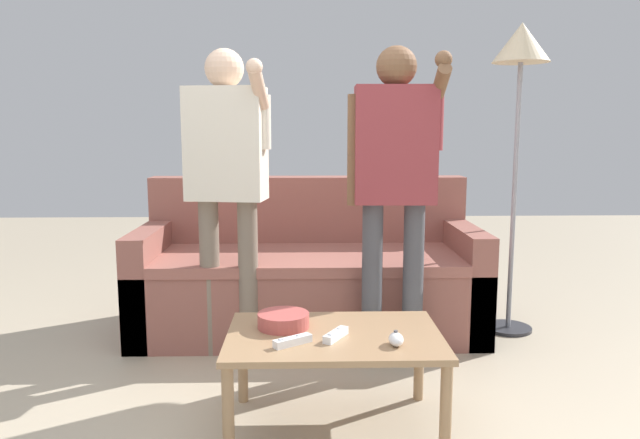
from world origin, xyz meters
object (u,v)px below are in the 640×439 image
at_px(coffee_table, 334,346).
at_px(floor_lamp, 520,68).
at_px(game_remote_nunchuk, 396,339).
at_px(game_remote_wand_near, 336,335).
at_px(player_right, 395,169).
at_px(couch, 309,277).
at_px(player_left, 227,167).
at_px(game_remote_wand_far, 292,341).
at_px(snack_bowl, 283,320).

xyz_separation_m(coffee_table, floor_lamp, (1.12, 1.18, 1.20)).
bearing_deg(game_remote_nunchuk, game_remote_wand_near, 160.52).
distance_m(floor_lamp, player_right, 1.07).
bearing_deg(player_right, floor_lamp, 32.53).
relative_size(floor_lamp, game_remote_wand_near, 12.10).
relative_size(game_remote_nunchuk, floor_lamp, 0.05).
xyz_separation_m(couch, game_remote_wand_near, (0.10, -1.34, 0.10)).
distance_m(couch, game_remote_wand_near, 1.34).
relative_size(player_left, game_remote_wand_near, 10.81).
height_order(game_remote_nunchuk, game_remote_wand_near, game_remote_nunchuk).
relative_size(coffee_table, player_left, 0.53).
relative_size(game_remote_nunchuk, player_left, 0.05).
distance_m(couch, player_left, 0.93).
height_order(coffee_table, floor_lamp, floor_lamp).
bearing_deg(game_remote_wand_near, game_remote_wand_far, -159.49).
relative_size(floor_lamp, player_left, 1.12).
relative_size(snack_bowl, player_right, 0.13).
bearing_deg(game_remote_wand_near, couch, 94.10).
xyz_separation_m(floor_lamp, game_remote_wand_far, (-1.28, -1.31, -1.13)).
xyz_separation_m(coffee_table, player_left, (-0.52, 0.83, 0.66)).
bearing_deg(game_remote_nunchuk, coffee_table, 148.83).
height_order(couch, snack_bowl, couch).
height_order(floor_lamp, game_remote_wand_far, floor_lamp).
relative_size(player_right, game_remote_wand_far, 10.70).
distance_m(player_right, game_remote_wand_far, 1.12).
height_order(coffee_table, game_remote_wand_far, game_remote_wand_far).
bearing_deg(couch, game_remote_wand_near, -85.90).
bearing_deg(snack_bowl, couch, 84.66).
bearing_deg(floor_lamp, coffee_table, -133.28).
xyz_separation_m(snack_bowl, game_remote_wand_far, (0.04, -0.20, -0.01)).
bearing_deg(game_remote_wand_near, player_right, 66.07).
height_order(couch, game_remote_nunchuk, couch).
bearing_deg(floor_lamp, game_remote_wand_far, -134.47).
bearing_deg(player_right, coffee_table, -115.91).
relative_size(snack_bowl, game_remote_wand_near, 1.42).
xyz_separation_m(snack_bowl, floor_lamp, (1.32, 1.10, 1.11)).
height_order(coffee_table, game_remote_nunchuk, game_remote_nunchuk).
bearing_deg(game_remote_wand_near, snack_bowl, 145.85).
relative_size(game_remote_nunchuk, game_remote_wand_far, 0.59).
bearing_deg(floor_lamp, snack_bowl, -140.15).
xyz_separation_m(coffee_table, game_remote_wand_far, (-0.17, -0.12, 0.07)).
distance_m(snack_bowl, game_remote_nunchuk, 0.48).
distance_m(couch, player_right, 1.01).
distance_m(player_right, game_remote_wand_near, 1.01).
bearing_deg(game_remote_wand_far, game_remote_nunchuk, -2.24).
height_order(player_left, player_right, player_left).
bearing_deg(floor_lamp, game_remote_nunchuk, -123.95).
bearing_deg(game_remote_wand_far, coffee_table, 36.08).
distance_m(player_left, player_right, 0.86).
height_order(game_remote_nunchuk, player_right, player_right).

